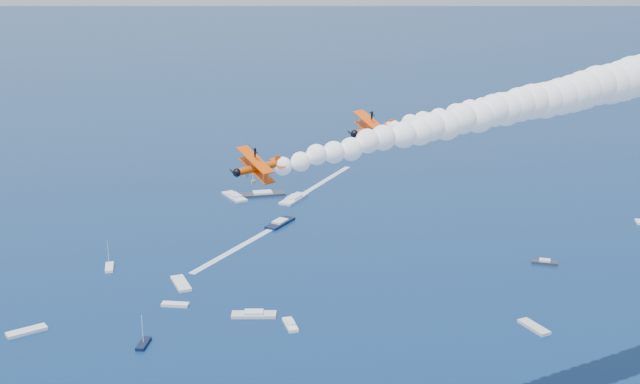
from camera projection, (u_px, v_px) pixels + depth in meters
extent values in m
cube|color=silver|center=(294.00, 199.00, 275.35)|extent=(10.65, 13.63, 0.70)
cube|color=black|center=(280.00, 223.00, 252.53)|extent=(9.82, 11.77, 0.70)
cube|color=silver|center=(254.00, 315.00, 191.96)|extent=(10.40, 4.28, 0.70)
cube|color=#2B2F39|center=(263.00, 194.00, 280.39)|extent=(15.18, 6.41, 0.70)
cube|color=silver|center=(27.00, 331.00, 184.04)|extent=(8.78, 6.46, 0.70)
cube|color=white|center=(290.00, 325.00, 187.03)|extent=(3.24, 7.08, 0.70)
cube|color=black|center=(143.00, 344.00, 178.40)|extent=(3.05, 5.93, 0.70)
cube|color=silver|center=(181.00, 283.00, 209.02)|extent=(5.69, 10.37, 0.70)
cube|color=silver|center=(234.00, 197.00, 277.70)|extent=(8.46, 12.72, 0.70)
cube|color=white|center=(109.00, 267.00, 219.10)|extent=(2.55, 6.47, 0.70)
cube|color=silver|center=(534.00, 327.00, 185.98)|extent=(5.33, 8.68, 0.70)
cube|color=#282B35|center=(545.00, 262.00, 222.33)|extent=(6.99, 4.52, 0.70)
cube|color=white|center=(175.00, 304.00, 197.26)|extent=(6.64, 3.47, 0.70)
cube|color=white|center=(327.00, 180.00, 297.70)|extent=(21.62, 33.41, 0.04)
cube|color=white|center=(233.00, 250.00, 231.73)|extent=(23.47, 32.25, 0.04)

